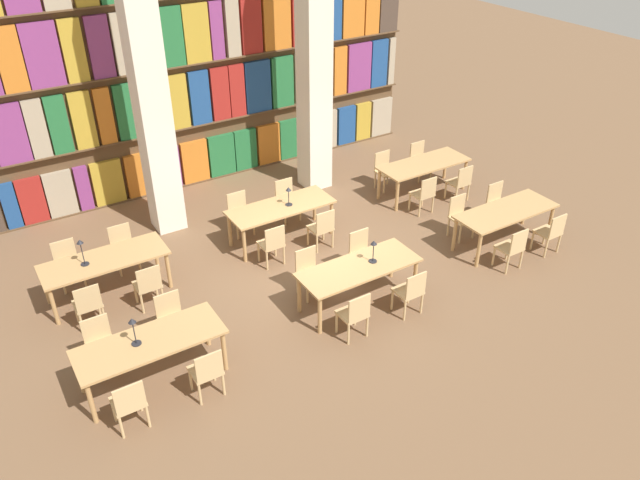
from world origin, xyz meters
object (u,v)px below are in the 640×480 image
object	(u,v)px
chair_13	(68,263)
chair_17	(240,212)
chair_7	(362,252)
reading_table_4	(281,210)
pillar_center	(314,56)
desk_lamp_3	(289,193)
chair_3	(172,318)
chair_14	(148,284)
chair_2	(207,371)
chair_18	(322,227)
chair_1	(100,343)
desk_lamp_1	(374,248)
pillar_left	(148,85)
chair_19	(287,199)
chair_23	(420,159)
chair_16	(272,243)
chair_8	(512,247)
chair_5	(309,271)
reading_table_2	(506,214)
reading_table_0	(150,345)
chair_15	(123,247)
chair_12	(88,304)
chair_20	(424,193)
desk_lamp_0	(133,327)
reading_table_3	(105,263)
chair_9	(460,216)
chair_4	(355,314)
chair_11	(498,202)
desk_lamp_2	(81,248)
reading_table_5	(424,166)
chair_6	(410,291)
chair_10	(551,232)
chair_0	(129,403)
reading_table_1	(359,270)

from	to	relation	value
chair_13	chair_17	bearing A→B (deg)	-179.53
chair_7	reading_table_4	distance (m)	1.95
pillar_center	desk_lamp_3	world-z (taller)	pillar_center
chair_3	chair_14	distance (m)	1.05
chair_2	chair_18	bearing A→B (deg)	35.47
chair_1	desk_lamp_1	bearing A→B (deg)	170.38
pillar_left	pillar_center	world-z (taller)	same
pillar_center	chair_19	bearing A→B (deg)	-141.84
reading_table_4	chair_23	bearing A→B (deg)	10.01
chair_2	desk_lamp_3	size ratio (longest dim) A/B	2.23
pillar_left	chair_19	size ratio (longest dim) A/B	6.96
desk_lamp_1	chair_16	world-z (taller)	desk_lamp_1
chair_8	chair_5	bearing A→B (deg)	159.51
reading_table_2	desk_lamp_3	bearing A→B (deg)	145.15
reading_table_0	chair_15	size ratio (longest dim) A/B	2.44
reading_table_0	chair_3	xyz separation A→B (m)	(0.55, 0.69, -0.22)
chair_12	chair_20	bearing A→B (deg)	0.54
desk_lamp_0	chair_15	size ratio (longest dim) A/B	0.53
reading_table_0	reading_table_3	xyz separation A→B (m)	(0.04, 2.43, 0.00)
chair_8	chair_14	size ratio (longest dim) A/B	1.00
chair_7	chair_19	size ratio (longest dim) A/B	1.00
pillar_center	chair_7	bearing A→B (deg)	-108.19
chair_12	desk_lamp_3	world-z (taller)	desk_lamp_3
chair_9	chair_18	bearing A→B (deg)	-22.50
desk_lamp_1	chair_15	world-z (taller)	desk_lamp_1
chair_4	chair_17	distance (m)	3.89
chair_17	chair_7	bearing A→B (deg)	116.39
chair_12	chair_14	size ratio (longest dim) A/B	1.00
chair_7	chair_11	distance (m)	3.47
desk_lamp_3	reading_table_0	bearing A→B (deg)	-146.49
reading_table_3	chair_18	size ratio (longest dim) A/B	2.44
chair_12	desk_lamp_3	bearing A→B (deg)	9.30
chair_3	chair_16	bearing A→B (deg)	-155.51
chair_18	chair_7	bearing A→B (deg)	-82.21
chair_11	chair_19	distance (m)	4.38
desk_lamp_1	chair_11	world-z (taller)	desk_lamp_1
pillar_center	chair_16	world-z (taller)	pillar_center
desk_lamp_2	chair_18	world-z (taller)	desk_lamp_2
reading_table_5	desk_lamp_0	bearing A→B (deg)	-161.35
desk_lamp_0	chair_6	xyz separation A→B (m)	(4.33, -0.77, -0.61)
chair_10	chair_20	bearing A→B (deg)	112.62
chair_20	chair_23	xyz separation A→B (m)	(1.03, 1.38, 0.00)
chair_4	chair_19	xyz separation A→B (m)	(0.97, 3.89, 0.00)
chair_15	chair_0	bearing A→B (deg)	74.06
chair_9	chair_10	world-z (taller)	same
chair_5	chair_23	distance (m)	5.24
reading_table_1	chair_9	bearing A→B (deg)	13.95
chair_10	chair_4	bearing A→B (deg)	-179.33
desk_lamp_0	chair_7	xyz separation A→B (m)	(4.33, 0.61, -0.61)
chair_1	reading_table_3	distance (m)	1.85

